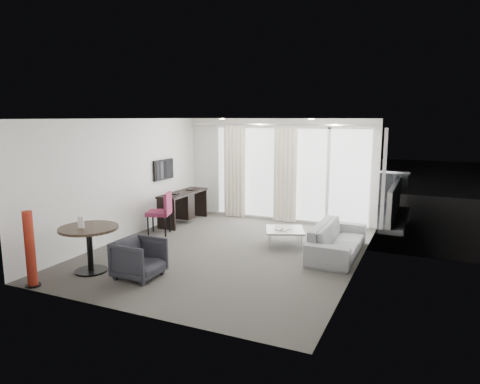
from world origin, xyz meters
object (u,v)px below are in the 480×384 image
at_px(tub_armchair, 139,259).
at_px(rattan_chair_a, 310,197).
at_px(red_lamp, 30,249).
at_px(desk_chair, 159,213).
at_px(desk, 183,207).
at_px(coffee_table, 285,237).
at_px(rattan_chair_b, 348,199).
at_px(sofa, 337,239).
at_px(round_table, 90,249).

relative_size(tub_armchair, rattan_chair_a, 0.82).
bearing_deg(red_lamp, desk_chair, 88.79).
relative_size(desk, coffee_table, 2.17).
bearing_deg(tub_armchair, desk_chair, 28.68).
xyz_separation_m(desk, desk_chair, (0.08, -1.19, 0.10)).
height_order(coffee_table, rattan_chair_b, rattan_chair_b).
height_order(red_lamp, rattan_chair_a, red_lamp).
bearing_deg(rattan_chair_b, red_lamp, -135.04).
relative_size(tub_armchair, coffee_table, 0.94).
distance_m(coffee_table, sofa, 1.14).
relative_size(red_lamp, rattan_chair_b, 1.44).
relative_size(sofa, rattan_chair_b, 2.46).
bearing_deg(red_lamp, rattan_chair_a, 69.24).
xyz_separation_m(desk_chair, round_table, (0.31, -2.48, -0.09)).
height_order(round_table, coffee_table, round_table).
distance_m(round_table, sofa, 4.56).
height_order(desk, red_lamp, red_lamp).
height_order(round_table, rattan_chair_a, rattan_chair_a).
bearing_deg(rattan_chair_b, coffee_table, -119.32).
distance_m(tub_armchair, coffee_table, 3.18).
relative_size(red_lamp, tub_armchair, 1.69).
relative_size(sofa, rattan_chair_a, 2.35).
distance_m(desk_chair, red_lamp, 3.35).
distance_m(tub_armchair, sofa, 3.76).
bearing_deg(sofa, coffee_table, 81.93).
bearing_deg(rattan_chair_a, desk_chair, -124.88).
distance_m(desk_chair, coffee_table, 2.92).
xyz_separation_m(coffee_table, rattan_chair_b, (0.68, 3.47, 0.25)).
bearing_deg(desk_chair, rattan_chair_b, 27.81).
distance_m(red_lamp, rattan_chair_a, 7.41).
xyz_separation_m(red_lamp, rattan_chair_a, (2.63, 6.93, -0.17)).
xyz_separation_m(tub_armchair, rattan_chair_a, (1.31, 5.94, 0.11)).
height_order(desk, rattan_chair_a, rattan_chair_a).
bearing_deg(rattan_chair_a, tub_armchair, -101.73).
distance_m(red_lamp, tub_armchair, 1.67).
height_order(tub_armchair, rattan_chair_b, rattan_chair_b).
height_order(round_table, red_lamp, red_lamp).
relative_size(desk, desk_chair, 1.71).
relative_size(desk_chair, rattan_chair_a, 1.10).
bearing_deg(round_table, red_lamp, -113.61).
height_order(rattan_chair_a, rattan_chair_b, rattan_chair_a).
distance_m(rattan_chair_a, rattan_chair_b, 1.03).
bearing_deg(coffee_table, desk, 164.39).
height_order(desk, rattan_chair_b, rattan_chair_b).
distance_m(sofa, rattan_chair_b, 3.66).
distance_m(desk, coffee_table, 3.08).
relative_size(round_table, coffee_table, 1.30).
relative_size(desk, round_table, 1.67).
bearing_deg(rattan_chair_a, sofa, -66.23).
bearing_deg(sofa, tub_armchair, 133.05).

